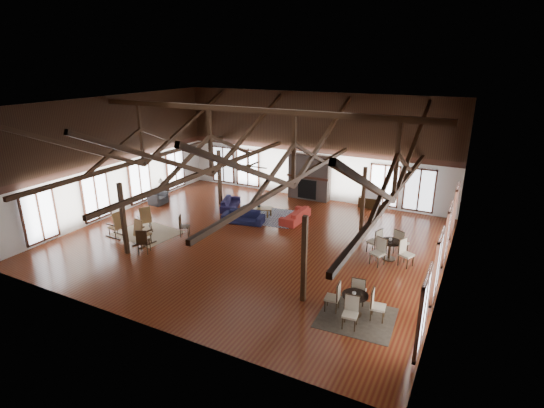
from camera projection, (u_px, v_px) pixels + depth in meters
The scene contains 31 objects.
floor at pixel (252, 240), 18.99m from camera, with size 16.00×16.00×0.00m, color #5A2913.
ceiling at pixel (249, 104), 17.02m from camera, with size 16.00×14.00×0.02m, color black.
wall_back at pixel (312, 146), 23.89m from camera, with size 16.00×0.02×6.00m, color silver.
wall_front at pixel (129, 233), 12.12m from camera, with size 16.00×0.02×6.00m, color silver.
wall_left at pixel (114, 157), 21.46m from camera, with size 0.02×14.00×6.00m, color silver.
wall_right at pixel (452, 204), 14.55m from camera, with size 0.02×14.00×6.00m, color silver.
roof_truss at pixel (250, 152), 17.67m from camera, with size 15.60×14.07×3.14m.
post_grid at pixel (251, 208), 18.49m from camera, with size 8.16×7.16×3.05m.
fireplace at pixel (309, 177), 24.17m from camera, with size 2.50×0.69×2.60m.
ceiling_fan at pixel (249, 165), 16.71m from camera, with size 1.60×1.60×0.75m.
sofa_navy_front at pixel (243, 217), 20.93m from camera, with size 2.06×0.80×0.60m, color black.
sofa_navy_left at pixel (230, 203), 22.95m from camera, with size 0.74×1.89×0.55m, color #161233.
sofa_orange at pixel (295, 215), 21.16m from camera, with size 0.82×2.09×0.61m, color #A2271F.
coffee_table at pixel (261, 209), 21.84m from camera, with size 1.24×0.90×0.43m.
vase at pixel (259, 205), 21.89m from camera, with size 0.19×0.19×0.19m, color #B2B2B2.
armchair at pixel (157, 198), 23.66m from camera, with size 0.85×0.97×0.63m, color #28282A.
side_table_lamp at pixel (161, 191), 24.47m from camera, with size 0.49×0.49×1.26m.
rocking_chair_a at pixel (145, 219), 19.90m from camera, with size 1.03×0.93×1.18m.
rocking_chair_b at pixel (141, 233), 18.34m from camera, with size 0.64×1.01×1.22m.
rocking_chair_c at pixel (117, 225), 19.16m from camera, with size 0.97×0.57×1.21m.
side_chair_a at pixel (182, 224), 19.28m from camera, with size 0.57×0.57×1.01m.
side_chair_b at pixel (143, 240), 17.49m from camera, with size 0.61×0.61×1.09m.
cafe_table_near at pixel (355, 301), 13.36m from camera, with size 1.95×1.95×1.01m.
cafe_table_far at pixel (390, 247), 17.07m from camera, with size 2.08×2.08×1.08m.
cup_near at pixel (354, 293), 13.26m from camera, with size 0.12×0.12×0.10m, color #B2B2B2.
cup_far at pixel (390, 240), 17.03m from camera, with size 0.13×0.13×0.10m, color #B2B2B2.
tv_console at pixel (369, 203), 23.06m from camera, with size 1.10×0.41×0.55m, color black.
television at pixel (371, 193), 22.87m from camera, with size 0.91×0.12×0.53m, color #B2B2B2.
rug_tan at pixel (147, 233), 19.77m from camera, with size 2.76×2.16×0.01m, color tan.
rug_navy at pixel (264, 216), 21.90m from camera, with size 3.37×2.53×0.01m, color #161C3F.
rug_dark at pixel (356, 318), 13.35m from camera, with size 2.32×2.11×0.01m, color black.
Camera 1 is at (8.76, -15.07, 7.77)m, focal length 28.00 mm.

